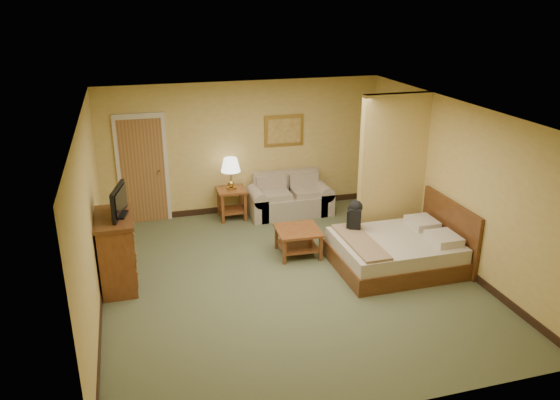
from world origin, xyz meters
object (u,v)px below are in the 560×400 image
object	(u,v)px
dresser	(117,251)
bed	(399,250)
coffee_table	(298,236)
loveseat	(290,201)

from	to	relation	value
dresser	bed	xyz separation A→B (m)	(4.30, -0.60, -0.28)
dresser	bed	world-z (taller)	dresser
coffee_table	loveseat	bearing A→B (deg)	77.51
coffee_table	dresser	world-z (taller)	dresser
bed	dresser	bearing A→B (deg)	172.04
loveseat	bed	bearing A→B (deg)	-69.24
loveseat	coffee_table	xyz separation A→B (m)	(-0.40, -1.80, 0.06)
loveseat	coffee_table	size ratio (longest dim) A/B	2.17
loveseat	dresser	world-z (taller)	dresser
coffee_table	dresser	size ratio (longest dim) A/B	0.67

